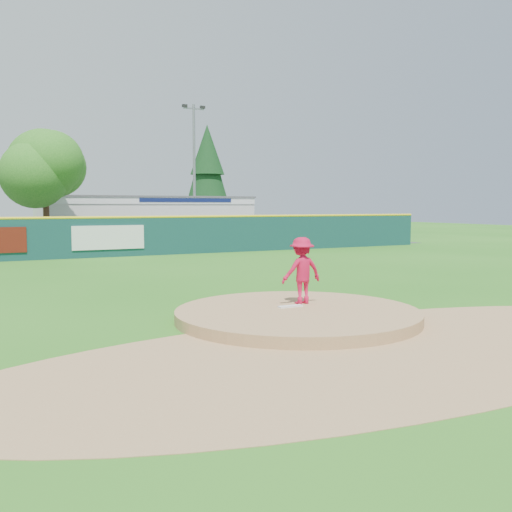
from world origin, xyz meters
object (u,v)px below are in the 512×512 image
pitcher (302,271)px  van (125,237)px  light_pole_right (194,166)px  pool_building_grp (144,218)px  conifer_tree (207,172)px  deciduous_tree (45,172)px

pitcher → van: 23.18m
pitcher → van: bearing=-94.7°
van → light_pole_right: size_ratio=0.47×
van → pool_building_grp: (3.64, 8.29, 1.00)m
van → conifer_tree: size_ratio=0.49×
pitcher → pool_building_grp: size_ratio=0.10×
pitcher → conifer_tree: size_ratio=0.17×
pitcher → light_pole_right: bearing=-106.8°
van → deciduous_tree: 5.98m
pitcher → conifer_tree: (12.51, 35.40, 4.50)m
van → pool_building_grp: pool_building_grp is taller
pitcher → deciduous_tree: 24.78m
deciduous_tree → pool_building_grp: bearing=41.2°
pitcher → conifer_tree: bearing=-109.5°
pitcher → van: (1.87, 23.10, -0.37)m
light_pole_right → pool_building_grp: bearing=135.1°
pool_building_grp → light_pole_right: bearing=-44.9°
pitcher → van: size_ratio=0.34×
pool_building_grp → light_pole_right: light_pole_right is taller
van → deciduous_tree: size_ratio=0.63×
pitcher → light_pole_right: light_pole_right is taller
pool_building_grp → deciduous_tree: size_ratio=2.07×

